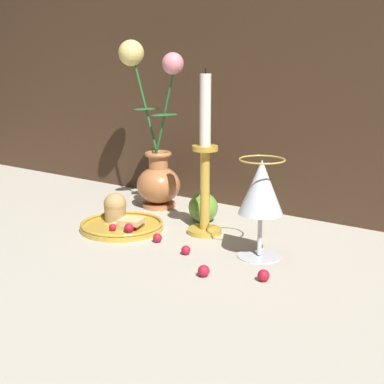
{
  "coord_description": "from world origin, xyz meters",
  "views": [
    {
      "loc": [
        0.59,
        -0.8,
        0.35
      ],
      "look_at": [
        0.02,
        0.01,
        0.1
      ],
      "focal_mm": 50.0,
      "sensor_mm": 36.0,
      "label": 1
    }
  ],
  "objects_px": {
    "wine_glass": "(261,191)",
    "candlestick": "(205,169)",
    "plate_with_pastries": "(121,221)",
    "apple_beside_vase": "(203,207)",
    "vase": "(156,155)"
  },
  "relations": [
    {
      "from": "apple_beside_vase",
      "to": "wine_glass",
      "type": "bearing_deg",
      "value": -30.59
    },
    {
      "from": "vase",
      "to": "apple_beside_vase",
      "type": "xyz_separation_m",
      "value": [
        0.16,
        -0.04,
        -0.09
      ]
    },
    {
      "from": "plate_with_pastries",
      "to": "apple_beside_vase",
      "type": "height_order",
      "value": "apple_beside_vase"
    },
    {
      "from": "vase",
      "to": "candlestick",
      "type": "height_order",
      "value": "vase"
    },
    {
      "from": "candlestick",
      "to": "apple_beside_vase",
      "type": "distance_m",
      "value": 0.13
    },
    {
      "from": "plate_with_pastries",
      "to": "candlestick",
      "type": "relative_size",
      "value": 0.53
    },
    {
      "from": "wine_glass",
      "to": "candlestick",
      "type": "height_order",
      "value": "candlestick"
    },
    {
      "from": "wine_glass",
      "to": "apple_beside_vase",
      "type": "relative_size",
      "value": 2.34
    },
    {
      "from": "vase",
      "to": "apple_beside_vase",
      "type": "relative_size",
      "value": 5.1
    },
    {
      "from": "plate_with_pastries",
      "to": "candlestick",
      "type": "bearing_deg",
      "value": 24.45
    },
    {
      "from": "plate_with_pastries",
      "to": "candlestick",
      "type": "distance_m",
      "value": 0.21
    },
    {
      "from": "vase",
      "to": "plate_with_pastries",
      "type": "relative_size",
      "value": 2.26
    },
    {
      "from": "vase",
      "to": "plate_with_pastries",
      "type": "height_order",
      "value": "vase"
    },
    {
      "from": "vase",
      "to": "wine_glass",
      "type": "xyz_separation_m",
      "value": [
        0.36,
        -0.16,
        -0.0
      ]
    },
    {
      "from": "plate_with_pastries",
      "to": "wine_glass",
      "type": "height_order",
      "value": "wine_glass"
    }
  ]
}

